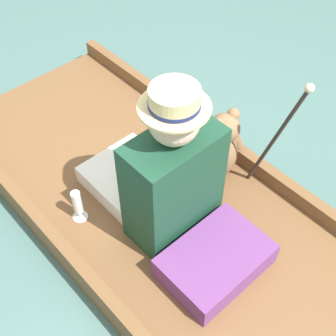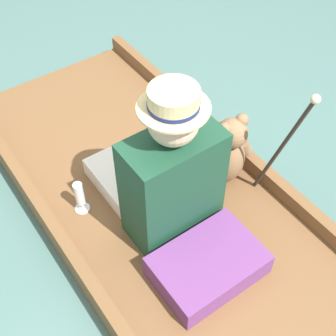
{
  "view_description": "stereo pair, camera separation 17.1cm",
  "coord_description": "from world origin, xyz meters",
  "px_view_note": "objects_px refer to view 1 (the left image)",
  "views": [
    {
      "loc": [
        -1.0,
        -1.2,
        2.1
      ],
      "look_at": [
        -0.03,
        -0.14,
        0.49
      ],
      "focal_mm": 50.0,
      "sensor_mm": 36.0,
      "label": 1
    },
    {
      "loc": [
        -0.86,
        -1.31,
        2.1
      ],
      "look_at": [
        -0.03,
        -0.14,
        0.49
      ],
      "focal_mm": 50.0,
      "sensor_mm": 36.0,
      "label": 2
    }
  ],
  "objects_px": {
    "seated_person": "(164,175)",
    "wine_glass": "(77,204)",
    "walking_cane": "(281,130)",
    "teddy_bear": "(222,147)"
  },
  "relations": [
    {
      "from": "seated_person",
      "to": "walking_cane",
      "type": "height_order",
      "value": "seated_person"
    },
    {
      "from": "seated_person",
      "to": "wine_glass",
      "type": "height_order",
      "value": "seated_person"
    },
    {
      "from": "seated_person",
      "to": "wine_glass",
      "type": "relative_size",
      "value": 4.4
    },
    {
      "from": "seated_person",
      "to": "walking_cane",
      "type": "xyz_separation_m",
      "value": [
        0.52,
        -0.25,
        0.14
      ]
    },
    {
      "from": "teddy_bear",
      "to": "wine_glass",
      "type": "bearing_deg",
      "value": 160.34
    },
    {
      "from": "seated_person",
      "to": "teddy_bear",
      "type": "relative_size",
      "value": 1.96
    },
    {
      "from": "seated_person",
      "to": "wine_glass",
      "type": "xyz_separation_m",
      "value": [
        -0.34,
        0.28,
        -0.21
      ]
    },
    {
      "from": "teddy_bear",
      "to": "walking_cane",
      "type": "relative_size",
      "value": 0.57
    },
    {
      "from": "teddy_bear",
      "to": "wine_glass",
      "type": "distance_m",
      "value": 0.81
    },
    {
      "from": "walking_cane",
      "to": "teddy_bear",
      "type": "bearing_deg",
      "value": 109.36
    }
  ]
}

